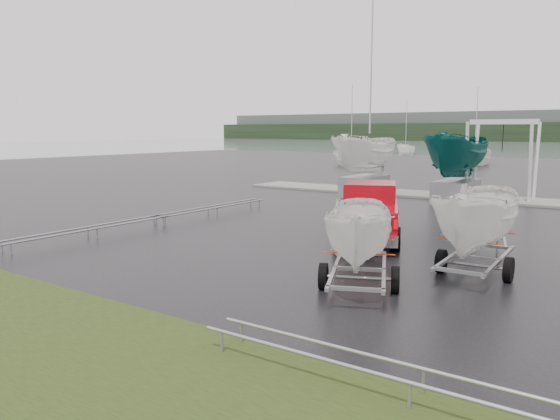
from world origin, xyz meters
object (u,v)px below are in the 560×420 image
Objects in this scene: pickup_truck at (369,210)px; boat_hoist at (502,148)px; trailer_parked at (481,165)px; trailer_hitched at (361,183)px.

pickup_truck is 1.38× the size of boat_hoist.
boat_hoist is at bearing 98.82° from trailer_parked.
boat_hoist is at bearing 60.39° from pickup_truck.
boat_hoist is (-3.04, 15.54, -0.07)m from trailer_parked.
pickup_truck is 1.13× the size of trailer_parked.
trailer_parked is at bearing -78.93° from boat_hoist.
trailer_parked reaches higher than pickup_truck.
trailer_parked is at bearing -58.15° from pickup_truck.
pickup_truck is 5.57m from trailer_parked.
trailer_parked reaches higher than trailer_hitched.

